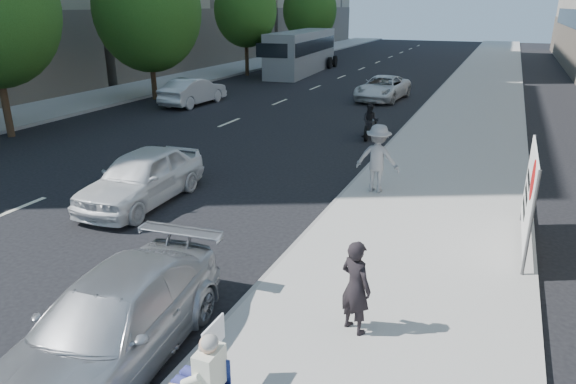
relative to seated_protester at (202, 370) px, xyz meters
The scene contains 16 objects.
ground 3.56m from the seated_protester, 132.05° to the left, with size 160.00×160.00×0.00m, color black.
near_sidewalk 22.64m from the seated_protester, 85.73° to the left, with size 5.00×120.00×0.15m, color #A3A098.
far_sidewalk 29.55m from the seated_protester, 130.19° to the left, with size 4.50×120.00×0.15m, color #A3A098.
tree_far_c 26.39m from the seated_protester, 127.91° to the left, with size 6.00×6.00×8.47m.
tree_far_d 36.51m from the seated_protester, 116.19° to the left, with size 4.80×4.80×7.65m.
tree_far_e 49.40m from the seated_protester, 108.98° to the left, with size 5.40×5.40×7.89m.
seated_protester is the anchor object (origin of this frame).
jogger 9.47m from the seated_protester, 90.09° to the left, with size 1.27×0.73×1.97m, color gray.
pedestrian_woman 2.90m from the seated_protester, 64.01° to the left, with size 0.59×0.39×1.62m, color black.
protest_banner 8.20m from the seated_protester, 61.82° to the left, with size 0.08×3.06×2.20m.
parked_sedan 2.05m from the seated_protester, 163.95° to the left, with size 1.93×4.76×1.38m, color #A6A9AD.
white_sedan_near 8.72m from the seated_protester, 132.78° to the left, with size 1.78×4.41×1.50m, color silver.
white_sedan_mid 23.82m from the seated_protester, 122.93° to the left, with size 1.56×4.49×1.48m, color silver.
white_sedan_far 25.90m from the seated_protester, 97.89° to the left, with size 2.27×4.92×1.37m, color silver.
motorcycle 16.40m from the seated_protester, 96.73° to the left, with size 0.76×2.05×1.42m.
bus 38.23m from the seated_protester, 109.41° to the left, with size 3.50×12.22×3.30m.
Camera 1 is at (5.39, -7.07, 5.24)m, focal length 32.00 mm.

